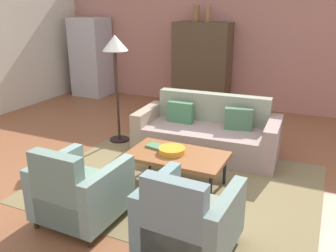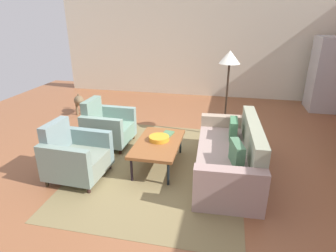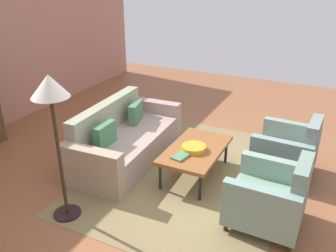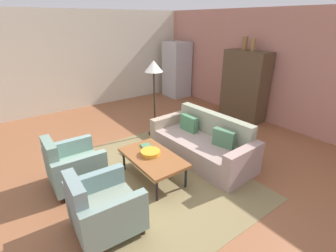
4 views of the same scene
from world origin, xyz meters
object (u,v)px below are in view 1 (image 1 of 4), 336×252
at_px(couch, 208,134).
at_px(refrigerator, 91,57).
at_px(armchair_right, 187,222).
at_px(fruit_bowl, 172,150).
at_px(book_stack, 157,146).
at_px(vase_tall, 196,13).
at_px(coffee_table, 177,157).
at_px(cabinet, 202,66).
at_px(vase_round, 208,15).
at_px(floor_lamp, 115,53).
at_px(armchair_left, 78,193).

relative_size(couch, refrigerator, 1.16).
relative_size(armchair_right, fruit_bowl, 2.66).
distance_m(fruit_bowl, book_stack, 0.27).
bearing_deg(book_stack, vase_tall, 102.95).
bearing_deg(armchair_right, book_stack, 128.97).
distance_m(coffee_table, refrigerator, 5.14).
bearing_deg(coffee_table, vase_tall, 107.49).
distance_m(cabinet, vase_round, 1.05).
height_order(cabinet, refrigerator, refrigerator).
distance_m(book_stack, cabinet, 3.57).
xyz_separation_m(vase_round, refrigerator, (-2.89, -0.10, -1.02)).
distance_m(couch, vase_round, 3.03).
bearing_deg(coffee_table, vase_round, 103.77).
relative_size(vase_tall, floor_lamp, 0.20).
bearing_deg(book_stack, floor_lamp, 140.99).
bearing_deg(cabinet, floor_lamp, -101.56).
bearing_deg(couch, fruit_bowl, 84.05).
xyz_separation_m(couch, armchair_left, (-0.60, -2.35, 0.06)).
height_order(armchair_right, vase_tall, vase_tall).
xyz_separation_m(couch, cabinet, (-0.97, 2.38, 0.61)).
xyz_separation_m(book_stack, cabinet, (-0.65, 3.48, 0.46)).
height_order(vase_round, floor_lamp, vase_round).
xyz_separation_m(couch, armchair_right, (0.60, -2.35, 0.06)).
height_order(book_stack, vase_round, vase_round).
relative_size(couch, vase_tall, 6.35).
xyz_separation_m(armchair_right, vase_round, (-1.47, 4.73, 1.60)).
relative_size(vase_round, floor_lamp, 0.17).
relative_size(couch, armchair_left, 2.43).
xyz_separation_m(fruit_bowl, book_stack, (-0.25, 0.08, -0.02)).
bearing_deg(vase_round, cabinet, 177.29).
bearing_deg(armchair_left, couch, 77.18).
bearing_deg(vase_tall, book_stack, -77.05).
xyz_separation_m(coffee_table, cabinet, (-0.97, 3.57, 0.51)).
height_order(coffee_table, armchair_right, armchair_right).
xyz_separation_m(couch, book_stack, (-0.32, -1.10, 0.15)).
height_order(fruit_bowl, floor_lamp, floor_lamp).
relative_size(fruit_bowl, vase_round, 1.12).
bearing_deg(floor_lamp, couch, 5.97).
height_order(armchair_left, fruit_bowl, armchair_left).
distance_m(book_stack, floor_lamp, 1.81).
height_order(book_stack, vase_tall, vase_tall).
distance_m(armchair_left, cabinet, 4.78).
distance_m(armchair_left, refrigerator, 5.64).
bearing_deg(armchair_right, floor_lamp, 136.18).
distance_m(book_stack, vase_tall, 3.88).
height_order(armchair_left, book_stack, armchair_left).
distance_m(armchair_left, vase_round, 5.00).
relative_size(fruit_bowl, cabinet, 0.18).
height_order(armchair_left, vase_round, vase_round).
xyz_separation_m(fruit_bowl, floor_lamp, (-1.42, 1.03, 0.98)).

